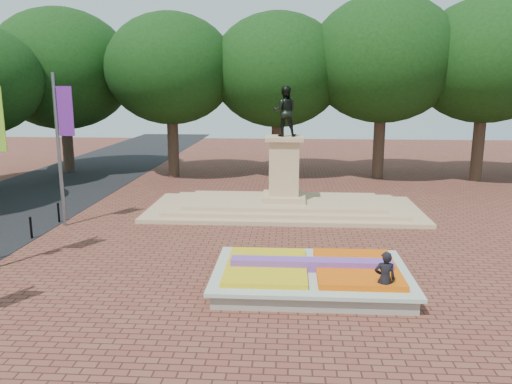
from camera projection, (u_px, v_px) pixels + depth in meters
ground at (281, 264)px, 18.30m from camera, size 90.00×90.00×0.00m
flower_bed at (312, 275)px, 16.20m from camera, size 6.30×4.30×0.91m
monument at (284, 194)px, 25.93m from camera, size 14.00×6.00×6.40m
tree_row_back at (320, 82)px, 34.34m from camera, size 44.80×8.80×10.43m
pedestrian at (385, 279)px, 14.58m from camera, size 0.64×0.44×1.71m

